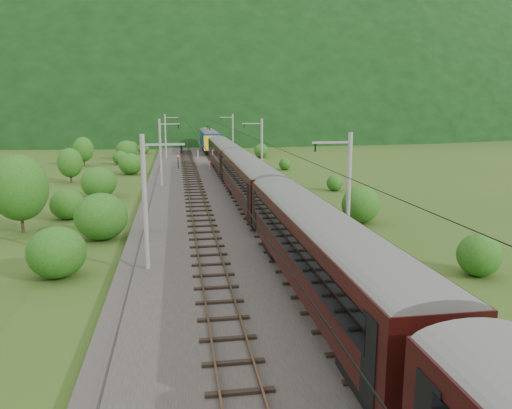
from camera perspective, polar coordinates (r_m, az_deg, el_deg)
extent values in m
plane|color=#304A17|center=(31.16, -0.69, -7.27)|extent=(600.00, 600.00, 0.00)
cube|color=#38332D|center=(40.65, -2.75, -2.62)|extent=(14.00, 220.00, 0.30)
cube|color=brown|center=(40.35, -7.16, -2.30)|extent=(0.08, 220.00, 0.15)
cube|color=brown|center=(40.42, -5.12, -2.23)|extent=(0.08, 220.00, 0.15)
cube|color=black|center=(40.41, -6.14, -2.45)|extent=(2.40, 220.00, 0.12)
cube|color=brown|center=(40.78, -0.40, -2.07)|extent=(0.08, 220.00, 0.15)
cube|color=brown|center=(41.01, 1.58, -1.99)|extent=(0.08, 220.00, 0.15)
cube|color=black|center=(40.92, 0.60, -2.21)|extent=(2.40, 220.00, 0.12)
cylinder|color=gray|center=(29.82, -12.58, 0.16)|extent=(0.28, 0.28, 8.00)
cube|color=gray|center=(29.31, -10.51, 6.76)|extent=(2.40, 0.12, 0.12)
cylinder|color=black|center=(29.33, -8.52, 6.24)|extent=(0.10, 0.10, 0.50)
cylinder|color=gray|center=(61.51, -10.86, 5.86)|extent=(0.28, 0.28, 8.00)
cube|color=gray|center=(61.26, -9.85, 9.06)|extent=(2.40, 0.12, 0.12)
cylinder|color=black|center=(61.27, -8.89, 8.81)|extent=(0.10, 0.10, 0.50)
cylinder|color=gray|center=(93.41, -10.31, 7.67)|extent=(0.28, 0.28, 8.00)
cube|color=gray|center=(93.25, -9.64, 9.78)|extent=(2.40, 0.12, 0.12)
cylinder|color=black|center=(93.25, -9.01, 9.62)|extent=(0.10, 0.10, 0.50)
cylinder|color=gray|center=(125.36, -10.04, 8.56)|extent=(0.28, 0.28, 8.00)
cube|color=gray|center=(125.24, -9.53, 10.13)|extent=(2.40, 0.12, 0.12)
cylinder|color=black|center=(125.25, -9.06, 10.01)|extent=(0.10, 0.10, 0.50)
cylinder|color=gray|center=(157.33, -9.87, 9.09)|extent=(0.28, 0.28, 8.00)
cube|color=gray|center=(157.24, -9.47, 10.34)|extent=(2.40, 0.12, 0.12)
cylinder|color=black|center=(157.24, -9.10, 10.25)|extent=(0.10, 0.10, 0.50)
cylinder|color=gray|center=(31.55, 10.51, 0.84)|extent=(0.28, 0.28, 8.00)
cube|color=gray|center=(30.74, 8.61, 7.03)|extent=(2.40, 0.12, 0.12)
cylinder|color=black|center=(30.48, 6.79, 6.47)|extent=(0.10, 0.10, 0.50)
cylinder|color=gray|center=(62.37, 0.66, 6.13)|extent=(0.28, 0.28, 8.00)
cube|color=gray|center=(61.96, -0.44, 9.25)|extent=(2.40, 0.12, 0.12)
cylinder|color=black|center=(61.83, -1.37, 8.96)|extent=(0.10, 0.10, 0.50)
cylinder|color=gray|center=(93.98, -2.66, 7.86)|extent=(0.28, 0.28, 8.00)
cube|color=gray|center=(93.71, -3.42, 9.92)|extent=(2.40, 0.12, 0.12)
cylinder|color=black|center=(93.62, -4.04, 9.73)|extent=(0.10, 0.10, 0.50)
cylinder|color=gray|center=(125.78, -4.32, 8.71)|extent=(0.28, 0.28, 8.00)
cube|color=gray|center=(125.58, -4.89, 10.25)|extent=(2.40, 0.12, 0.12)
cylinder|color=black|center=(125.52, -5.35, 10.10)|extent=(0.10, 0.10, 0.50)
cylinder|color=gray|center=(157.67, -5.31, 9.21)|extent=(0.28, 0.28, 8.00)
cube|color=gray|center=(157.51, -5.77, 10.44)|extent=(2.40, 0.12, 0.12)
cylinder|color=black|center=(157.46, -6.14, 10.32)|extent=(0.10, 0.10, 0.50)
cylinder|color=black|center=(39.37, -6.34, 7.12)|extent=(0.03, 198.00, 0.03)
cylinder|color=black|center=(39.89, 0.62, 7.24)|extent=(0.03, 198.00, 0.03)
ellipsoid|color=black|center=(289.42, -8.31, 9.22)|extent=(504.00, 360.00, 244.00)
cube|color=black|center=(24.51, 7.17, -5.02)|extent=(3.03, 22.95, 3.13)
cylinder|color=slate|center=(24.16, 7.25, -1.81)|extent=(3.03, 22.84, 3.03)
cube|color=black|center=(24.04, 3.67, -4.35)|extent=(0.05, 20.20, 1.20)
cube|color=black|center=(24.87, 10.59, -3.98)|extent=(0.05, 20.20, 1.20)
cube|color=black|center=(18.30, 14.35, -18.13)|extent=(2.30, 3.34, 0.94)
cube|color=black|center=(32.56, 3.15, -4.55)|extent=(2.30, 3.34, 0.94)
cube|color=black|center=(47.48, -0.87, 3.01)|extent=(3.03, 22.95, 3.13)
cylinder|color=slate|center=(47.30, -0.88, 4.70)|extent=(3.03, 22.84, 3.03)
cube|color=black|center=(47.24, -2.72, 3.41)|extent=(0.05, 20.20, 1.20)
cube|color=black|center=(47.67, 0.95, 3.50)|extent=(0.05, 20.20, 1.20)
cube|color=black|center=(40.05, 0.78, -1.52)|extent=(2.30, 3.34, 0.94)
cube|color=black|center=(55.66, -2.05, 2.11)|extent=(2.30, 3.34, 0.94)
cube|color=black|center=(71.09, -3.64, 5.75)|extent=(3.03, 22.95, 3.13)
cylinder|color=slate|center=(70.97, -3.65, 6.88)|extent=(3.03, 22.84, 3.03)
cube|color=black|center=(70.93, -4.88, 6.03)|extent=(0.05, 20.20, 1.20)
cube|color=black|center=(71.22, -2.41, 6.08)|extent=(0.05, 20.20, 1.20)
cube|color=black|center=(63.39, -2.92, 3.23)|extent=(2.30, 3.34, 0.94)
cube|color=black|center=(79.26, -4.18, 4.84)|extent=(2.30, 3.34, 0.94)
cube|color=navy|center=(104.21, -5.41, 7.49)|extent=(3.03, 18.78, 3.13)
cylinder|color=slate|center=(104.13, -5.42, 8.26)|extent=(3.03, 18.69, 3.03)
cube|color=black|center=(104.10, -6.26, 7.67)|extent=(0.05, 16.53, 1.20)
cube|color=black|center=(104.30, -4.56, 7.71)|extent=(0.05, 16.53, 1.20)
cube|color=black|center=(97.83, -5.13, 6.05)|extent=(2.30, 3.34, 0.94)
cube|color=black|center=(110.90, -5.61, 6.66)|extent=(2.30, 3.34, 0.94)
cube|color=yellow|center=(113.38, -5.71, 7.68)|extent=(3.09, 0.50, 2.82)
cube|color=yellow|center=(95.08, -5.04, 7.00)|extent=(3.09, 0.50, 2.82)
cube|color=black|center=(107.08, -5.53, 8.73)|extent=(0.08, 1.60, 0.94)
cylinder|color=red|center=(91.09, -6.66, 5.70)|extent=(0.18, 0.18, 1.68)
cylinder|color=red|center=(75.73, -5.33, 4.49)|extent=(0.15, 0.15, 1.41)
cylinder|color=black|center=(78.15, -8.89, 4.79)|extent=(0.13, 0.13, 1.89)
sphere|color=red|center=(78.05, -8.92, 5.51)|extent=(0.23, 0.23, 0.23)
ellipsoid|color=#2A5015|center=(31.32, -21.82, -5.10)|extent=(3.38, 3.38, 3.04)
ellipsoid|color=#2A5015|center=(38.89, -17.27, -1.32)|extent=(3.92, 3.92, 3.53)
ellipsoid|color=#2A5015|center=(46.89, -20.77, 0.02)|extent=(2.99, 2.99, 2.69)
ellipsoid|color=#2A5015|center=(56.55, -17.54, 2.41)|extent=(3.78, 3.78, 3.40)
ellipsoid|color=#2A5015|center=(68.22, -17.50, 3.11)|extent=(1.81, 1.81, 1.63)
ellipsoid|color=#2A5015|center=(74.68, -14.16, 4.52)|extent=(3.43, 3.43, 3.09)
ellipsoid|color=#2A5015|center=(87.65, -15.24, 5.18)|extent=(2.62, 2.62, 2.36)
ellipsoid|color=#2A5015|center=(95.69, -14.58, 6.05)|extent=(3.91, 3.91, 3.52)
ellipsoid|color=#2A5015|center=(105.57, -12.76, 6.23)|extent=(2.42, 2.42, 2.18)
ellipsoid|color=#2A5015|center=(114.04, -13.97, 6.50)|extent=(2.28, 2.28, 2.05)
ellipsoid|color=#2A5015|center=(125.67, -13.94, 7.14)|extent=(3.36, 3.36, 3.02)
cylinder|color=black|center=(43.18, -25.23, -0.78)|extent=(0.24, 0.24, 3.38)
ellipsoid|color=#2A5015|center=(42.85, -25.45, 1.74)|extent=(4.35, 4.35, 5.22)
cylinder|color=black|center=(68.79, -20.41, 3.33)|extent=(0.24, 0.24, 2.46)
ellipsoid|color=#2A5015|center=(68.63, -20.49, 4.49)|extent=(3.16, 3.16, 3.79)
cylinder|color=black|center=(87.19, -19.06, 5.01)|extent=(0.24, 0.24, 2.61)
ellipsoid|color=#2A5015|center=(87.06, -19.13, 5.99)|extent=(3.35, 3.35, 4.02)
ellipsoid|color=#2A5015|center=(32.25, 24.13, -5.51)|extent=(2.54, 2.54, 2.29)
ellipsoid|color=#2A5015|center=(43.36, 11.86, -0.21)|extent=(3.22, 3.22, 2.90)
ellipsoid|color=#2A5015|center=(59.28, 8.98, 2.37)|extent=(1.92, 1.92, 1.73)
ellipsoid|color=#2A5015|center=(77.78, 3.33, 4.57)|extent=(1.85, 1.85, 1.67)
ellipsoid|color=#2A5015|center=(95.86, 0.59, 6.08)|extent=(2.67, 2.67, 2.41)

